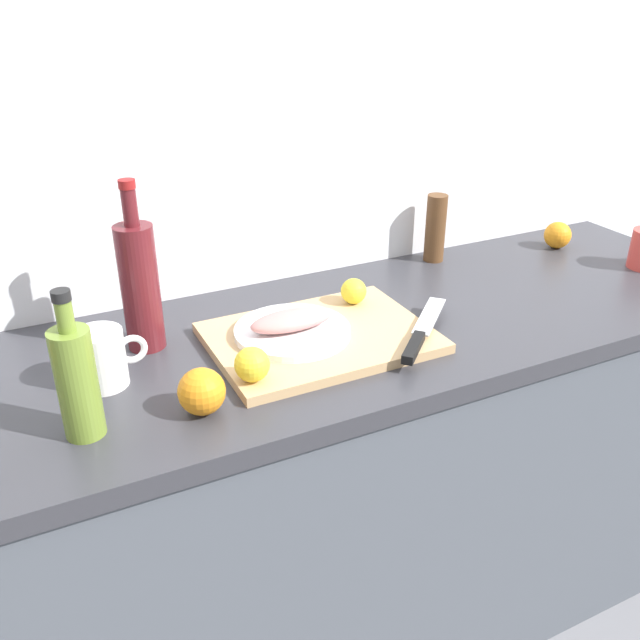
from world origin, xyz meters
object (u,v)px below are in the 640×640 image
object	(u,v)px
wine_bottle	(140,284)
chef_knife	(420,335)
lemon_0	(354,291)
cutting_board	(320,338)
fish_fillet	(292,320)
olive_oil_bottle	(77,380)
white_plate	(292,331)
coffee_mug_0	(102,358)
pepper_mill	(435,228)

from	to	relation	value
wine_bottle	chef_knife	bearing A→B (deg)	-27.31
chef_knife	lemon_0	xyz separation A→B (m)	(-0.04, 0.21, 0.02)
cutting_board	lemon_0	xyz separation A→B (m)	(0.13, 0.10, 0.04)
fish_fillet	olive_oil_bottle	distance (m)	0.44
white_plate	coffee_mug_0	distance (m)	0.37
cutting_board	wine_bottle	bearing A→B (deg)	156.30
lemon_0	coffee_mug_0	distance (m)	0.55
fish_fillet	pepper_mill	bearing A→B (deg)	26.26
white_plate	wine_bottle	xyz separation A→B (m)	(-0.26, 0.12, 0.11)
cutting_board	chef_knife	size ratio (longest dim) A/B	1.89
lemon_0	olive_oil_bottle	bearing A→B (deg)	-161.08
coffee_mug_0	chef_knife	bearing A→B (deg)	-13.33
cutting_board	coffee_mug_0	bearing A→B (deg)	176.12
fish_fillet	olive_oil_bottle	bearing A→B (deg)	-162.99
fish_fillet	pepper_mill	size ratio (longest dim) A/B	1.00
chef_knife	wine_bottle	size ratio (longest dim) A/B	0.68
white_plate	coffee_mug_0	xyz separation A→B (m)	(-0.37, 0.01, 0.03)
fish_fillet	pepper_mill	distance (m)	0.58
white_plate	pepper_mill	xyz separation A→B (m)	(0.52, 0.26, 0.06)
fish_fillet	chef_knife	xyz separation A→B (m)	(0.22, -0.13, -0.02)
cutting_board	chef_knife	xyz separation A→B (m)	(0.17, -0.11, 0.02)
coffee_mug_0	cutting_board	bearing A→B (deg)	-3.88
fish_fillet	wine_bottle	bearing A→B (deg)	155.64
chef_knife	pepper_mill	bearing A→B (deg)	8.32
wine_bottle	pepper_mill	distance (m)	0.80
fish_fillet	coffee_mug_0	distance (m)	0.37
fish_fillet	wine_bottle	world-z (taller)	wine_bottle
coffee_mug_0	pepper_mill	size ratio (longest dim) A/B	0.73
lemon_0	olive_oil_bottle	world-z (taller)	olive_oil_bottle
cutting_board	fish_fillet	world-z (taller)	fish_fillet
olive_oil_bottle	pepper_mill	distance (m)	1.02
chef_knife	wine_bottle	distance (m)	0.55
cutting_board	wine_bottle	xyz separation A→B (m)	(-0.32, 0.14, 0.12)
cutting_board	pepper_mill	world-z (taller)	pepper_mill
lemon_0	chef_knife	bearing A→B (deg)	-80.35
fish_fillet	lemon_0	bearing A→B (deg)	23.18
chef_knife	white_plate	bearing A→B (deg)	105.75
fish_fillet	lemon_0	xyz separation A→B (m)	(0.18, 0.08, -0.00)
olive_oil_bottle	wine_bottle	size ratio (longest dim) A/B	0.75
chef_knife	pepper_mill	xyz separation A→B (m)	(0.30, 0.39, 0.06)
pepper_mill	chef_knife	bearing A→B (deg)	-128.12
olive_oil_bottle	wine_bottle	world-z (taller)	wine_bottle
wine_bottle	pepper_mill	xyz separation A→B (m)	(0.78, 0.14, -0.05)
white_plate	coffee_mug_0	world-z (taller)	coffee_mug_0
lemon_0	wine_bottle	world-z (taller)	wine_bottle
white_plate	lemon_0	bearing A→B (deg)	23.18
olive_oil_bottle	fish_fillet	bearing A→B (deg)	17.01
white_plate	lemon_0	distance (m)	0.20
cutting_board	coffee_mug_0	world-z (taller)	coffee_mug_0
lemon_0	pepper_mill	size ratio (longest dim) A/B	0.32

